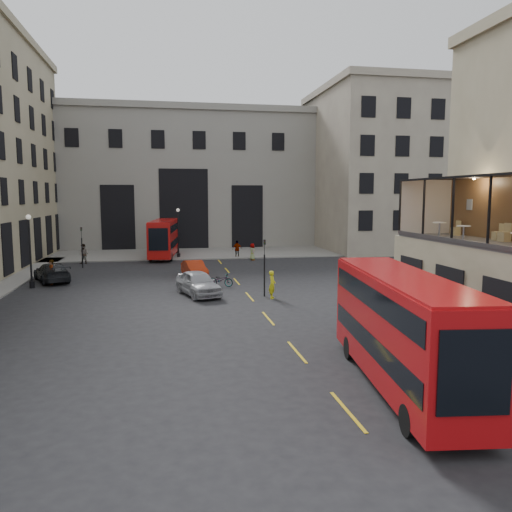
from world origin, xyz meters
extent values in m
plane|color=black|center=(0.00, 0.00, 0.00)|extent=(140.00, 140.00, 0.00)
cube|color=black|center=(4.98, 0.00, 2.00)|extent=(0.08, 9.20, 3.00)
cube|color=beige|center=(6.50, 5.00, 6.05)|extent=(3.00, 0.04, 2.90)
cube|color=black|center=(6.50, 0.00, 7.50)|extent=(3.00, 10.00, 0.04)
cube|color=slate|center=(5.00, 0.00, 4.70)|extent=(0.12, 10.00, 0.18)
cube|color=black|center=(5.00, 0.00, 7.45)|extent=(0.12, 10.00, 0.10)
cube|color=beige|center=(7.92, 3.20, 6.20)|extent=(0.04, 0.45, 0.55)
cylinder|color=#FFD899|center=(7.30, 2.00, 7.45)|extent=(0.12, 0.12, 0.05)
cube|color=tan|center=(6.50, 0.00, 2.25)|extent=(3.00, 11.00, 4.50)
cube|color=slate|center=(6.50, 0.00, 4.55)|extent=(3.00, 10.00, 0.10)
cube|color=gray|center=(-5.00, 48.00, 9.00)|extent=(34.00, 10.00, 18.00)
cube|color=gray|center=(-5.00, 48.00, 17.60)|extent=(35.00, 10.60, 0.80)
cube|color=black|center=(-5.00, 42.96, 5.00)|extent=(6.00, 0.12, 10.00)
cube|color=black|center=(-13.00, 42.96, 4.00)|extent=(4.00, 0.12, 8.00)
cube|color=black|center=(3.00, 42.96, 4.00)|extent=(4.00, 0.12, 8.00)
cube|color=#ABA28A|center=(20.00, 40.00, 10.00)|extent=(16.00, 18.00, 20.00)
cube|color=#ABA28A|center=(20.00, 40.00, 19.60)|extent=(16.60, 18.60, 0.80)
cube|color=slate|center=(-6.00, 38.00, 0.06)|extent=(40.00, 12.00, 0.12)
cylinder|color=black|center=(-1.00, 12.00, 1.40)|extent=(0.10, 0.10, 2.80)
imported|color=black|center=(-1.00, 12.00, 3.30)|extent=(0.16, 0.20, 1.00)
cylinder|color=black|center=(-15.00, 28.00, 1.40)|extent=(0.10, 0.10, 2.80)
imported|color=black|center=(-15.00, 28.00, 3.30)|extent=(0.16, 0.20, 1.00)
cylinder|color=black|center=(-17.00, 18.00, 2.50)|extent=(0.14, 0.14, 5.00)
cylinder|color=black|center=(-17.00, 18.00, 0.25)|extent=(0.36, 0.36, 0.50)
sphere|color=silver|center=(-17.00, 18.00, 5.15)|extent=(0.36, 0.36, 0.36)
cylinder|color=black|center=(-6.00, 34.00, 2.50)|extent=(0.14, 0.14, 5.00)
cylinder|color=black|center=(-6.00, 34.00, 0.25)|extent=(0.36, 0.36, 0.50)
sphere|color=silver|center=(-6.00, 34.00, 5.15)|extent=(0.36, 0.36, 0.36)
cube|color=#A50B0E|center=(0.50, -4.49, 2.13)|extent=(3.45, 10.16, 3.53)
cube|color=black|center=(0.50, -4.49, 1.63)|extent=(3.42, 9.62, 0.72)
cube|color=black|center=(0.50, -4.49, 3.21)|extent=(3.42, 9.62, 0.72)
cube|color=#A50B0E|center=(0.50, -4.49, 3.92)|extent=(3.33, 9.95, 0.11)
cylinder|color=black|center=(-0.12, -1.21, 0.45)|extent=(0.36, 0.93, 0.91)
cylinder|color=black|center=(1.89, -1.45, 0.45)|extent=(0.36, 0.93, 0.91)
cylinder|color=black|center=(-0.92, -7.83, 0.45)|extent=(0.36, 0.93, 0.91)
cylinder|color=black|center=(1.08, -8.08, 0.45)|extent=(0.36, 0.93, 0.91)
cube|color=#AA0E0B|center=(-7.50, 34.82, 2.17)|extent=(3.43, 10.37, 3.61)
cube|color=black|center=(-7.50, 34.82, 1.67)|extent=(3.41, 9.83, 0.74)
cube|color=black|center=(-7.50, 34.82, 3.28)|extent=(3.41, 9.83, 0.74)
cube|color=#AA0E0B|center=(-7.50, 34.82, 4.01)|extent=(3.32, 10.16, 0.11)
cylinder|color=black|center=(-8.17, 38.18, 0.46)|extent=(0.36, 0.95, 0.93)
cylinder|color=black|center=(-6.10, 37.95, 0.46)|extent=(0.36, 0.95, 0.93)
cylinder|color=black|center=(-8.93, 31.40, 0.46)|extent=(0.36, 0.95, 0.93)
cylinder|color=black|center=(-6.86, 31.17, 0.46)|extent=(0.36, 0.95, 0.93)
imported|color=#A6A7AE|center=(-5.31, 13.18, 0.83)|extent=(3.22, 5.21, 1.66)
imported|color=#A6250A|center=(-5.10, 20.78, 0.68)|extent=(2.12, 4.29, 1.35)
imported|color=black|center=(-16.15, 20.56, 0.74)|extent=(3.86, 5.50, 1.48)
imported|color=gray|center=(-3.45, 16.17, 0.49)|extent=(1.95, 1.33, 0.97)
imported|color=yellow|center=(-0.63, 11.24, 0.91)|extent=(0.64, 0.77, 1.82)
imported|color=gray|center=(-15.27, 30.73, 0.99)|extent=(1.15, 1.01, 1.98)
imported|color=gray|center=(-8.73, 38.96, 0.83)|extent=(1.23, 1.16, 1.67)
imported|color=gray|center=(0.27, 33.23, 0.93)|extent=(1.14, 0.60, 1.86)
imported|color=gray|center=(1.50, 30.79, 0.87)|extent=(0.66, 0.92, 1.74)
imported|color=gray|center=(-15.88, 19.08, 0.96)|extent=(0.56, 0.76, 1.91)
cylinder|color=beige|center=(5.55, -0.04, 5.32)|extent=(0.59, 0.59, 0.04)
cylinder|color=slate|center=(5.55, -0.04, 4.96)|extent=(0.08, 0.08, 0.69)
cylinder|color=slate|center=(5.55, -0.04, 4.61)|extent=(0.43, 0.43, 0.03)
cylinder|color=white|center=(5.76, 2.29, 5.35)|extent=(0.62, 0.62, 0.04)
cylinder|color=slate|center=(5.76, 2.29, 4.98)|extent=(0.08, 0.08, 0.72)
cylinder|color=slate|center=(5.76, 2.29, 4.62)|extent=(0.45, 0.45, 0.03)
cube|color=tan|center=(7.49, -0.15, 4.82)|extent=(0.47, 0.47, 0.44)
cube|color=tan|center=(7.67, -0.12, 5.24)|extent=(0.10, 0.41, 0.39)
cube|color=tan|center=(7.57, 0.40, 4.81)|extent=(0.42, 0.42, 0.41)
cube|color=tan|center=(7.74, 0.39, 5.20)|extent=(0.07, 0.39, 0.37)
cube|color=tan|center=(7.44, 3.60, 4.80)|extent=(0.41, 0.41, 0.40)
cube|color=tan|center=(7.61, 3.61, 5.18)|extent=(0.07, 0.38, 0.36)
camera|label=1|loc=(-7.46, -19.99, 6.62)|focal=35.00mm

